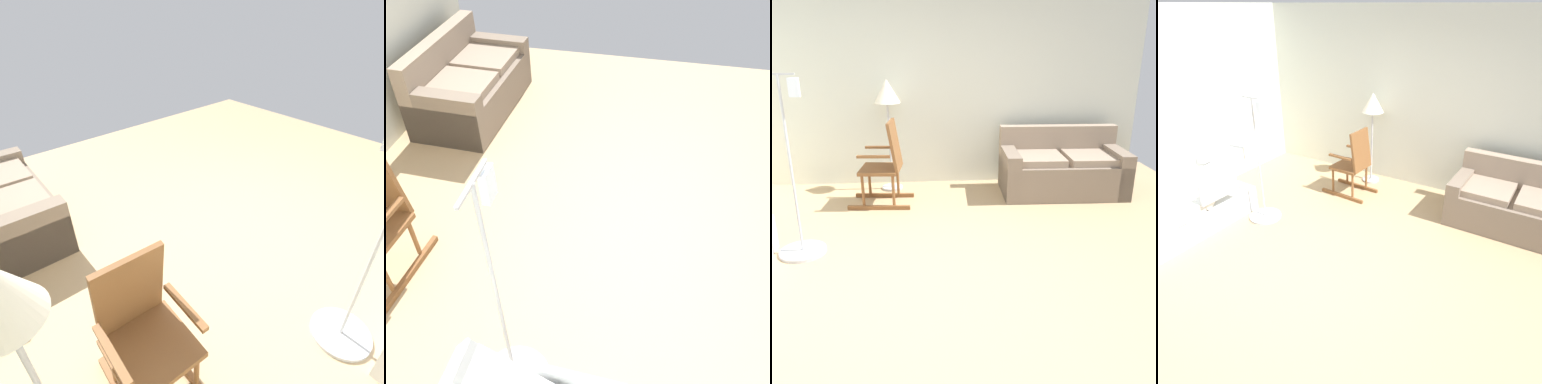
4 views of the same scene
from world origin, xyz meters
The scene contains 7 objects.
ground_plane centered at (0.00, 0.00, 0.00)m, with size 6.85×6.85×0.00m, color tan.
back_wall centered at (0.00, 2.71, 1.35)m, with size 5.68×0.10×2.70m, color silver.
hospital_bed centered at (-2.10, -0.25, 0.31)m, with size 1.06×2.09×1.12m.
couch centered at (1.64, 2.08, 0.31)m, with size 1.62×0.90×0.85m.
rocking_chair centered at (-0.66, 1.84, 0.50)m, with size 0.79×0.53×1.05m.
floor_lamp centered at (-0.65, 2.40, 1.23)m, with size 0.34×0.34×1.48m.
iv_pole centered at (-1.35, 0.57, 0.25)m, with size 0.44×0.44×1.69m.
Camera 4 is at (1.91, -2.62, 2.69)m, focal length 34.07 mm.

